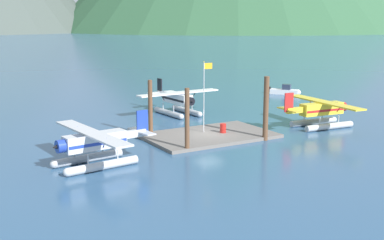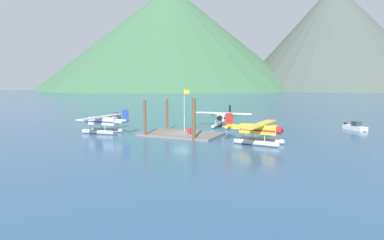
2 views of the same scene
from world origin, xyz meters
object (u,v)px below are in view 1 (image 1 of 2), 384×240
object	(u,v)px
seaplane_white_bow_right	(178,101)
seaplane_yellow_stbd_aft	(322,112)
fuel_drum	(223,128)
boat_white_open_east	(285,91)
flagpole	(205,89)
seaplane_silver_port_aft	(95,146)

from	to	relation	value
seaplane_white_bow_right	seaplane_yellow_stbd_aft	xyz separation A→B (m)	(9.53, -13.58, 0.00)
fuel_drum	boat_white_open_east	distance (m)	29.29
flagpole	seaplane_yellow_stbd_aft	world-z (taller)	flagpole
fuel_drum	seaplane_silver_port_aft	bearing A→B (deg)	-166.43
seaplane_silver_port_aft	seaplane_yellow_stbd_aft	distance (m)	24.88
seaplane_silver_port_aft	boat_white_open_east	world-z (taller)	seaplane_silver_port_aft
fuel_drum	seaplane_yellow_stbd_aft	size ratio (longest dim) A/B	0.08
flagpole	seaplane_white_bow_right	distance (m)	11.26
fuel_drum	seaplane_silver_port_aft	distance (m)	14.30
fuel_drum	seaplane_silver_port_aft	xyz separation A→B (m)	(-13.88, -3.35, 0.84)
fuel_drum	seaplane_yellow_stbd_aft	distance (m)	11.15
flagpole	seaplane_yellow_stbd_aft	distance (m)	12.99
fuel_drum	seaplane_yellow_stbd_aft	xyz separation A→B (m)	(10.96, -1.88, 0.84)
flagpole	seaplane_silver_port_aft	world-z (taller)	flagpole
fuel_drum	boat_white_open_east	world-z (taller)	boat_white_open_east
seaplane_silver_port_aft	seaplane_yellow_stbd_aft	size ratio (longest dim) A/B	1.00
fuel_drum	boat_white_open_east	bearing A→B (deg)	37.56
flagpole	seaplane_white_bow_right	world-z (taller)	flagpole
flagpole	seaplane_silver_port_aft	distance (m)	13.64
flagpole	boat_white_open_east	world-z (taller)	flagpole
flagpole	seaplane_white_bow_right	bearing A→B (deg)	75.33
seaplane_yellow_stbd_aft	flagpole	bearing A→B (deg)	166.05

